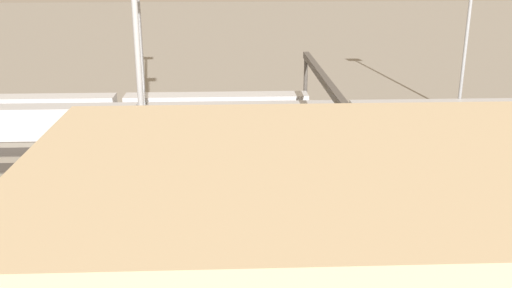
# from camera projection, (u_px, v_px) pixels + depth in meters

# --- Properties ---
(ground_plane) EXTENTS (400.00, 400.00, 0.00)m
(ground_plane) POSITION_uv_depth(u_px,v_px,m) (204.00, 158.00, 61.88)
(ground_plane) COLOR gray
(track_bed_0) EXTENTS (140.00, 2.80, 0.12)m
(track_bed_0) POSITION_uv_depth(u_px,v_px,m) (208.00, 124.00, 73.70)
(track_bed_0) COLOR #4C443D
(track_bed_0) RESTS_ON ground_plane
(track_bed_1) EXTENTS (140.00, 2.80, 0.12)m
(track_bed_1) POSITION_uv_depth(u_px,v_px,m) (207.00, 136.00, 68.96)
(track_bed_1) COLOR #4C443D
(track_bed_1) RESTS_ON ground_plane
(track_bed_2) EXTENTS (140.00, 2.80, 0.12)m
(track_bed_2) POSITION_uv_depth(u_px,v_px,m) (205.00, 149.00, 64.23)
(track_bed_2) COLOR #3D3833
(track_bed_2) RESTS_ON ground_plane
(track_bed_3) EXTENTS (140.00, 2.80, 0.12)m
(track_bed_3) POSITION_uv_depth(u_px,v_px,m) (203.00, 165.00, 59.49)
(track_bed_3) COLOR #3D3833
(track_bed_3) RESTS_ON ground_plane
(track_bed_4) EXTENTS (140.00, 2.80, 0.12)m
(track_bed_4) POSITION_uv_depth(u_px,v_px,m) (201.00, 184.00, 54.75)
(track_bed_4) COLOR #4C443D
(track_bed_4) RESTS_ON ground_plane
(track_bed_5) EXTENTS (140.00, 2.80, 0.12)m
(track_bed_5) POSITION_uv_depth(u_px,v_px,m) (198.00, 206.00, 50.01)
(track_bed_5) COLOR #4C443D
(track_bed_5) RESTS_ON ground_plane
(train_on_track_1) EXTENTS (119.80, 3.00, 3.80)m
(train_on_track_1) POSITION_uv_depth(u_px,v_px,m) (245.00, 120.00, 68.53)
(train_on_track_1) COLOR #B7BABF
(train_on_track_1) RESTS_ON ground_plane
(train_on_track_0) EXTENTS (71.40, 3.06, 3.80)m
(train_on_track_0) POSITION_uv_depth(u_px,v_px,m) (23.00, 111.00, 72.13)
(train_on_track_0) COLOR silver
(train_on_track_0) RESTS_ON ground_plane
(train_on_track_3) EXTENTS (10.00, 3.00, 5.00)m
(train_on_track_3) POSITION_uv_depth(u_px,v_px,m) (328.00, 144.00, 59.35)
(train_on_track_3) COLOR gold
(train_on_track_3) RESTS_ON ground_plane
(train_on_track_2) EXTENTS (66.40, 3.00, 4.40)m
(train_on_track_2) POSITION_uv_depth(u_px,v_px,m) (462.00, 128.00, 64.77)
(train_on_track_2) COLOR #1E6B9E
(train_on_track_2) RESTS_ON ground_plane
(train_on_track_4) EXTENTS (47.20, 3.00, 3.80)m
(train_on_track_4) POSITION_uv_depth(u_px,v_px,m) (343.00, 162.00, 54.69)
(train_on_track_4) COLOR #A8AAB2
(train_on_track_4) RESTS_ON ground_plane
(signal_gantry) EXTENTS (0.70, 30.00, 8.80)m
(signal_gantry) POSITION_uv_depth(u_px,v_px,m) (324.00, 87.00, 60.00)
(signal_gantry) COLOR #4C4742
(signal_gantry) RESTS_ON ground_plane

